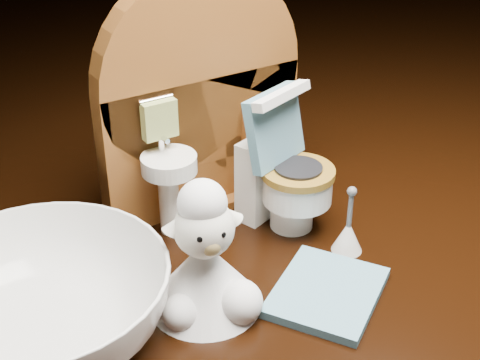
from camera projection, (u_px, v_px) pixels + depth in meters
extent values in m
cube|color=black|center=(258.00, 318.00, 0.41)|extent=(2.50, 2.50, 0.10)
cube|color=brown|center=(202.00, 142.00, 0.41)|extent=(0.13, 0.02, 0.09)
cylinder|color=brown|center=(200.00, 76.00, 0.39)|extent=(0.13, 0.02, 0.13)
cube|color=brown|center=(204.00, 198.00, 0.43)|extent=(0.05, 0.04, 0.01)
cylinder|color=white|center=(169.00, 199.00, 0.39)|extent=(0.01, 0.01, 0.04)
cylinder|color=white|center=(169.00, 164.00, 0.38)|extent=(0.03, 0.03, 0.01)
cylinder|color=silver|center=(161.00, 142.00, 0.38)|extent=(0.00, 0.00, 0.01)
cube|color=#96A355|center=(159.00, 120.00, 0.37)|extent=(0.02, 0.01, 0.02)
cube|color=brown|center=(260.00, 121.00, 0.41)|extent=(0.02, 0.01, 0.02)
cylinder|color=beige|center=(265.00, 134.00, 0.41)|extent=(0.02, 0.02, 0.02)
cylinder|color=white|center=(292.00, 212.00, 0.40)|extent=(0.03, 0.03, 0.02)
cylinder|color=white|center=(297.00, 187.00, 0.39)|extent=(0.04, 0.04, 0.02)
cylinder|color=brown|center=(298.00, 172.00, 0.39)|extent=(0.04, 0.04, 0.00)
cube|color=white|center=(262.00, 177.00, 0.41)|extent=(0.04, 0.03, 0.05)
cube|color=#578A9F|center=(275.00, 128.00, 0.38)|extent=(0.05, 0.03, 0.04)
cube|color=white|center=(282.00, 96.00, 0.37)|extent=(0.05, 0.02, 0.01)
cylinder|color=#90A33C|center=(273.00, 123.00, 0.40)|extent=(0.01, 0.01, 0.01)
cube|color=#578A9F|center=(327.00, 292.00, 0.35)|extent=(0.08, 0.08, 0.00)
cone|color=white|center=(348.00, 236.00, 0.38)|extent=(0.02, 0.02, 0.02)
cylinder|color=#59595B|center=(350.00, 210.00, 0.37)|extent=(0.00, 0.00, 0.02)
sphere|color=#59595B|center=(352.00, 191.00, 0.37)|extent=(0.01, 0.01, 0.01)
cone|color=white|center=(205.00, 274.00, 0.34)|extent=(0.06, 0.06, 0.04)
sphere|color=white|center=(240.00, 302.00, 0.33)|extent=(0.02, 0.02, 0.02)
sphere|color=white|center=(181.00, 313.00, 0.33)|extent=(0.02, 0.02, 0.02)
sphere|color=white|center=(204.00, 228.00, 0.32)|extent=(0.03, 0.03, 0.03)
sphere|color=#A58C50|center=(211.00, 245.00, 0.31)|extent=(0.01, 0.01, 0.01)
sphere|color=white|center=(202.00, 204.00, 0.31)|extent=(0.02, 0.02, 0.02)
cone|color=white|center=(175.00, 224.00, 0.31)|extent=(0.01, 0.01, 0.01)
cone|color=white|center=(230.00, 214.00, 0.32)|extent=(0.01, 0.01, 0.01)
sphere|color=black|center=(200.00, 239.00, 0.31)|extent=(0.00, 0.00, 0.00)
sphere|color=black|center=(222.00, 234.00, 0.31)|extent=(0.00, 0.00, 0.00)
imported|color=white|center=(41.00, 305.00, 0.31)|extent=(0.13, 0.13, 0.04)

